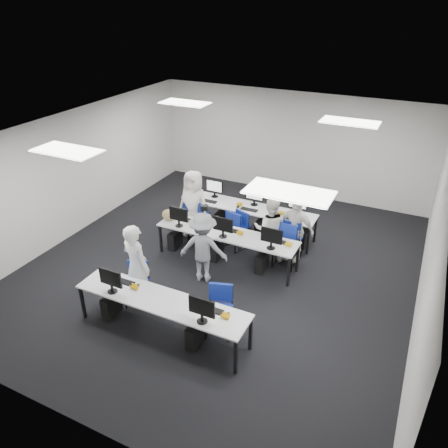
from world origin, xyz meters
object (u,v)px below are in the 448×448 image
at_px(desk_front, 161,302).
at_px(chair_6, 238,233).
at_px(chair_1, 219,318).
at_px(chair_4, 286,252).
at_px(desk_mid, 227,235).
at_px(chair_2, 191,228).
at_px(chair_7, 289,247).
at_px(student_1, 270,229).
at_px(student_0, 137,267).
at_px(student_2, 194,204).
at_px(chair_0, 138,291).
at_px(chair_3, 236,237).
at_px(chair_5, 197,220).
at_px(photographer, 203,248).
at_px(student_3, 294,229).

height_order(desk_front, chair_6, chair_6).
bearing_deg(chair_1, chair_4, 65.31).
height_order(desk_mid, chair_2, chair_2).
bearing_deg(chair_7, student_1, -154.78).
relative_size(desk_mid, student_1, 2.12).
relative_size(desk_front, student_0, 1.83).
bearing_deg(chair_6, student_2, -164.34).
relative_size(chair_0, chair_4, 0.86).
bearing_deg(chair_3, chair_6, 125.96).
bearing_deg(student_1, chair_4, 153.85).
bearing_deg(desk_mid, chair_2, 156.46).
bearing_deg(desk_front, chair_6, 91.69).
distance_m(chair_2, chair_7, 2.45).
relative_size(chair_3, student_2, 0.52).
xyz_separation_m(chair_4, student_1, (-0.43, 0.08, 0.44)).
bearing_deg(chair_5, chair_7, 13.51).
relative_size(chair_0, student_1, 0.56).
height_order(chair_0, chair_7, chair_7).
xyz_separation_m(desk_mid, chair_3, (-0.06, 0.67, -0.40)).
bearing_deg(chair_1, student_2, 109.52).
relative_size(chair_1, chair_7, 0.93).
relative_size(desk_mid, chair_6, 3.57).
bearing_deg(desk_front, chair_4, 68.12).
bearing_deg(student_1, chair_1, 76.04).
distance_m(chair_6, student_1, 1.06).
xyz_separation_m(student_0, student_2, (-0.38, 2.84, -0.02)).
relative_size(chair_0, chair_6, 0.95).
distance_m(chair_7, photographer, 2.12).
xyz_separation_m(chair_0, student_2, (-0.31, 2.81, 0.58)).
relative_size(desk_mid, student_0, 1.83).
bearing_deg(desk_mid, student_0, -111.95).
bearing_deg(student_1, chair_7, -172.51).
bearing_deg(desk_mid, student_3, 30.06).
bearing_deg(desk_mid, chair_1, -67.55).
distance_m(chair_2, chair_3, 1.17).
relative_size(chair_4, chair_6, 1.10).
bearing_deg(student_0, desk_mid, -96.20).
relative_size(chair_2, student_0, 0.54).
xyz_separation_m(chair_1, chair_7, (0.34, 2.85, 0.02)).
xyz_separation_m(chair_1, student_2, (-2.11, 2.85, 0.57)).
bearing_deg(chair_6, photographer, -80.42).
distance_m(desk_mid, chair_5, 1.62).
xyz_separation_m(chair_0, chair_3, (0.86, 2.75, 0.01)).
bearing_deg(desk_front, chair_0, 150.42).
distance_m(chair_6, student_0, 3.09).
bearing_deg(chair_6, student_1, -6.25).
xyz_separation_m(student_3, photographer, (-1.43, -1.59, 0.01)).
relative_size(student_1, photographer, 0.98).
bearing_deg(student_2, student_0, -76.72).
distance_m(chair_7, student_3, 0.46).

